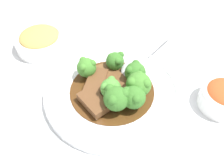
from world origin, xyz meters
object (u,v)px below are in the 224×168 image
object	(u,v)px
beef_strip_3	(96,83)
broccoli_floret_0	(111,88)
beef_strip_0	(120,85)
broccoli_floret_4	(86,67)
broccoli_floret_6	(139,84)
side_bowl_appetizer	(40,40)
broccoli_floret_2	(134,97)
broccoli_floret_3	(135,72)
serving_spoon	(137,65)
main_plate	(112,92)
side_bowl_kimchi	(224,96)
broccoli_floret_1	(116,98)
broccoli_floret_5	(117,61)
beef_strip_2	(94,102)
beef_strip_1	(106,74)

from	to	relation	value
beef_strip_3	broccoli_floret_0	distance (m)	0.05
beef_strip_0	broccoli_floret_4	xyz separation A→B (m)	(0.03, 0.07, 0.02)
broccoli_floret_6	side_bowl_appetizer	size ratio (longest dim) A/B	0.47
broccoli_floret_4	broccoli_floret_2	bearing A→B (deg)	-124.76
side_bowl_appetizer	beef_strip_0	bearing A→B (deg)	-121.11
broccoli_floret_3	serving_spoon	xyz separation A→B (m)	(0.04, -0.00, -0.02)
main_plate	side_bowl_kimchi	world-z (taller)	side_bowl_kimchi
broccoli_floret_1	broccoli_floret_5	xyz separation A→B (m)	(0.10, 0.01, -0.01)
beef_strip_3	broccoli_floret_3	world-z (taller)	broccoli_floret_3
broccoli_floret_2	side_bowl_kimchi	bearing A→B (deg)	-77.93
broccoli_floret_3	broccoli_floret_6	size ratio (longest dim) A/B	0.87
beef_strip_0	broccoli_floret_2	distance (m)	0.06
main_plate	side_bowl_kimchi	xyz separation A→B (m)	(-0.00, -0.22, 0.02)
broccoli_floret_3	serving_spoon	distance (m)	0.05
side_bowl_appetizer	broccoli_floret_2	bearing A→B (deg)	-125.81
beef_strip_2	serving_spoon	bearing A→B (deg)	-34.14
beef_strip_1	beef_strip_2	xyz separation A→B (m)	(-0.08, 0.01, 0.00)
beef_strip_3	broccoli_floret_6	world-z (taller)	broccoli_floret_6
main_plate	broccoli_floret_3	bearing A→B (deg)	-60.53
broccoli_floret_4	serving_spoon	bearing A→B (deg)	-69.78
beef_strip_3	broccoli_floret_0	world-z (taller)	broccoli_floret_0
serving_spoon	beef_strip_0	bearing A→B (deg)	154.39
beef_strip_1	side_bowl_appetizer	size ratio (longest dim) A/B	0.54
broccoli_floret_1	broccoli_floret_6	distance (m)	0.05
broccoli_floret_4	serving_spoon	size ratio (longest dim) A/B	0.25
beef_strip_1	broccoli_floret_6	distance (m)	0.09
beef_strip_0	side_bowl_appetizer	bearing A→B (deg)	58.89
broccoli_floret_4	beef_strip_0	bearing A→B (deg)	-109.30
main_plate	beef_strip_2	size ratio (longest dim) A/B	3.92
main_plate	broccoli_floret_6	bearing A→B (deg)	-101.17
main_plate	serving_spoon	distance (m)	0.08
beef_strip_2	broccoli_floret_5	size ratio (longest dim) A/B	1.66
beef_strip_2	side_bowl_appetizer	size ratio (longest dim) A/B	0.60
broccoli_floret_1	side_bowl_kimchi	world-z (taller)	broccoli_floret_1
beef_strip_1	broccoli_floret_1	xyz separation A→B (m)	(-0.08, -0.03, 0.02)
beef_strip_1	beef_strip_3	xyz separation A→B (m)	(-0.03, 0.02, 0.00)
side_bowl_appetizer	beef_strip_1	bearing A→B (deg)	-118.66
beef_strip_2	beef_strip_1	bearing A→B (deg)	-10.25
broccoli_floret_3	broccoli_floret_4	world-z (taller)	broccoli_floret_3
serving_spoon	broccoli_floret_6	bearing A→B (deg)	-176.09
broccoli_floret_1	side_bowl_kimchi	bearing A→B (deg)	-77.22
broccoli_floret_4	main_plate	bearing A→B (deg)	-119.66
broccoli_floret_4	side_bowl_appetizer	world-z (taller)	broccoli_floret_4
broccoli_floret_6	side_bowl_kimchi	distance (m)	0.17
side_bowl_kimchi	broccoli_floret_6	bearing A→B (deg)	93.43
broccoli_floret_1	broccoli_floret_2	distance (m)	0.03
beef_strip_0	broccoli_floret_5	size ratio (longest dim) A/B	1.81
main_plate	beef_strip_3	distance (m)	0.04
beef_strip_1	broccoli_floret_2	bearing A→B (deg)	-140.74
broccoli_floret_4	side_bowl_kimchi	size ratio (longest dim) A/B	0.46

